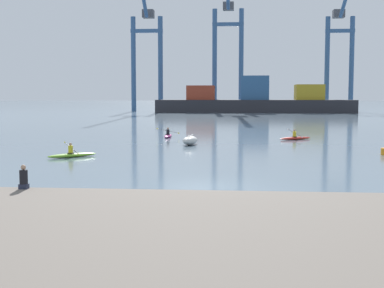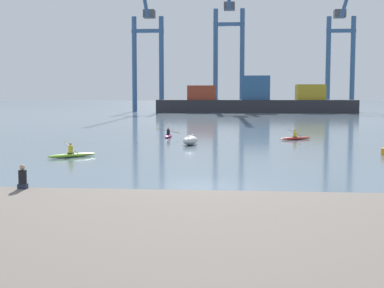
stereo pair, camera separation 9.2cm
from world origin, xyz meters
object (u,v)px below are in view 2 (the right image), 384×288
gantry_crane_west (147,43)px  kayak_red (296,138)px  seated_onlooker (23,178)px  capsized_dinghy (190,140)px  container_barge (256,102)px  gantry_crane_west_mid (229,40)px  kayak_lime (72,155)px  gantry_crane_east_mid (341,44)px  kayak_magenta (168,135)px

gantry_crane_west → kayak_red: bearing=-71.6°
gantry_crane_west → seated_onlooker: 118.14m
gantry_crane_west → capsized_dinghy: bearing=-78.0°
container_barge → gantry_crane_west: size_ratio=1.24×
container_barge → gantry_crane_west_mid: 20.74m
gantry_crane_west_mid → kayak_lime: size_ratio=13.10×
container_barge → kayak_red: bearing=-88.8°
gantry_crane_west → capsized_dinghy: size_ratio=13.58×
seated_onlooker → capsized_dinghy: bearing=81.1°
gantry_crane_east_mid → kayak_magenta: 94.93m
gantry_crane_west → kayak_magenta: size_ratio=10.82×
kayak_magenta → seated_onlooker: (-1.02, -32.57, 0.80)m
gantry_crane_west_mid → kayak_magenta: gantry_crane_west_mid is taller
kayak_red → seated_onlooker: size_ratio=3.56×
gantry_crane_east_mid → gantry_crane_west_mid: bearing=178.5°
gantry_crane_west_mid → kayak_red: bearing=-84.8°
kayak_red → container_barge: bearing=91.2°
container_barge → gantry_crane_west: bearing=165.9°
container_barge → capsized_dinghy: size_ratio=16.87×
gantry_crane_west → gantry_crane_west_mid: 20.89m
gantry_crane_west_mid → kayak_red: (8.28, -90.62, -17.96)m
gantry_crane_west_mid → kayak_lime: bearing=-94.1°
capsized_dinghy → seated_onlooker: seated_onlooker is taller
kayak_magenta → seated_onlooker: size_ratio=3.81×
capsized_dinghy → gantry_crane_west_mid: bearing=89.5°
kayak_magenta → gantry_crane_west: bearing=101.2°
kayak_lime → seated_onlooker: 15.41m
gantry_crane_west_mid → gantry_crane_east_mid: size_ratio=1.16×
gantry_crane_east_mid → kayak_lime: gantry_crane_east_mid is taller
capsized_dinghy → kayak_red: kayak_red is taller
kayak_magenta → seated_onlooker: 32.60m
gantry_crane_east_mid → seated_onlooker: (-32.74, -120.51, -15.71)m
gantry_crane_west_mid → capsized_dinghy: bearing=-90.5°
container_barge → gantry_crane_east_mid: gantry_crane_east_mid is taller
gantry_crane_west_mid → kayak_magenta: (-3.65, -88.67, -17.96)m
gantry_crane_west_mid → seated_onlooker: size_ratio=42.71×
gantry_crane_west → seated_onlooker: bearing=-82.4°
gantry_crane_west → kayak_lime: gantry_crane_west is taller
container_barge → gantry_crane_east_mid: bearing=27.7°
gantry_crane_west → kayak_magenta: bearing=-78.8°
gantry_crane_west → kayak_red: gantry_crane_west is taller
container_barge → gantry_crane_west_mid: bearing=119.1°
gantry_crane_east_mid → kayak_red: bearing=-102.4°
kayak_red → capsized_dinghy: bearing=-146.9°
seated_onlooker → container_barge: bearing=84.1°
kayak_magenta → kayak_red: bearing=-9.3°
gantry_crane_west → kayak_red: 91.57m
capsized_dinghy → kayak_lime: bearing=-125.4°
container_barge → kayak_magenta: bearing=-97.7°
container_barge → gantry_crane_east_mid: size_ratio=1.40×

